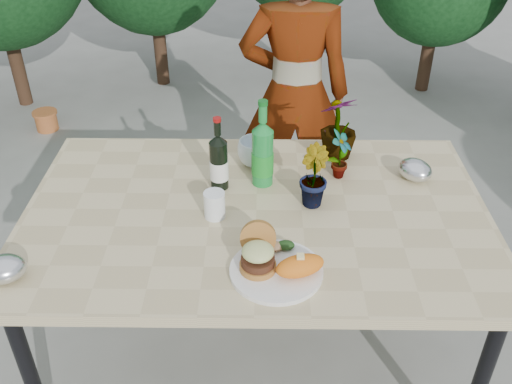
{
  "coord_description": "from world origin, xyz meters",
  "views": [
    {
      "loc": [
        0.02,
        -1.58,
        1.91
      ],
      "look_at": [
        0.0,
        -0.08,
        0.88
      ],
      "focal_mm": 40.0,
      "sensor_mm": 36.0,
      "label": 1
    }
  ],
  "objects_px": {
    "dinner_plate": "(276,271)",
    "patio_table": "(256,223)",
    "wine_bottle": "(219,163)",
    "person": "(295,95)"
  },
  "relations": [
    {
      "from": "patio_table",
      "to": "dinner_plate",
      "type": "height_order",
      "value": "dinner_plate"
    },
    {
      "from": "dinner_plate",
      "to": "wine_bottle",
      "type": "bearing_deg",
      "value": 113.35
    },
    {
      "from": "person",
      "to": "patio_table",
      "type": "bearing_deg",
      "value": 81.96
    },
    {
      "from": "patio_table",
      "to": "wine_bottle",
      "type": "xyz_separation_m",
      "value": [
        -0.14,
        0.14,
        0.16
      ]
    },
    {
      "from": "dinner_plate",
      "to": "patio_table",
      "type": "bearing_deg",
      "value": 101.32
    },
    {
      "from": "patio_table",
      "to": "wine_bottle",
      "type": "bearing_deg",
      "value": 133.37
    },
    {
      "from": "dinner_plate",
      "to": "wine_bottle",
      "type": "relative_size",
      "value": 1.0
    },
    {
      "from": "dinner_plate",
      "to": "person",
      "type": "relative_size",
      "value": 0.19
    },
    {
      "from": "dinner_plate",
      "to": "person",
      "type": "bearing_deg",
      "value": 85.05
    },
    {
      "from": "wine_bottle",
      "to": "person",
      "type": "bearing_deg",
      "value": 56.89
    }
  ]
}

